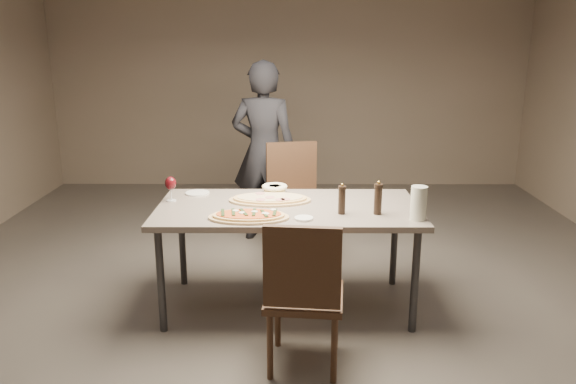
{
  "coord_description": "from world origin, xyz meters",
  "views": [
    {
      "loc": [
        0.01,
        -3.7,
        1.87
      ],
      "look_at": [
        0.0,
        0.0,
        0.85
      ],
      "focal_mm": 35.0,
      "sensor_mm": 36.0,
      "label": 1
    }
  ],
  "objects_px": {
    "zucchini_pizza": "(249,216)",
    "ham_pizza": "(270,199)",
    "pepper_mill_left": "(342,199)",
    "chair_far": "(294,194)",
    "bread_basket": "(275,188)",
    "chair_near": "(304,289)",
    "diner": "(264,152)",
    "carafe": "(419,203)",
    "dining_table": "(288,214)"
  },
  "relations": [
    {
      "from": "zucchini_pizza",
      "to": "ham_pizza",
      "type": "bearing_deg",
      "value": 80.45
    },
    {
      "from": "pepper_mill_left",
      "to": "chair_far",
      "type": "distance_m",
      "value": 1.27
    },
    {
      "from": "bread_basket",
      "to": "chair_far",
      "type": "distance_m",
      "value": 0.75
    },
    {
      "from": "zucchini_pizza",
      "to": "chair_near",
      "type": "xyz_separation_m",
      "value": [
        0.34,
        -0.56,
        -0.25
      ]
    },
    {
      "from": "ham_pizza",
      "to": "chair_far",
      "type": "height_order",
      "value": "chair_far"
    },
    {
      "from": "zucchini_pizza",
      "to": "diner",
      "type": "height_order",
      "value": "diner"
    },
    {
      "from": "pepper_mill_left",
      "to": "diner",
      "type": "bearing_deg",
      "value": 110.03
    },
    {
      "from": "zucchini_pizza",
      "to": "ham_pizza",
      "type": "xyz_separation_m",
      "value": [
        0.12,
        0.4,
        -0.0
      ]
    },
    {
      "from": "ham_pizza",
      "to": "bread_basket",
      "type": "height_order",
      "value": "bread_basket"
    },
    {
      "from": "zucchini_pizza",
      "to": "carafe",
      "type": "bearing_deg",
      "value": 6.76
    },
    {
      "from": "carafe",
      "to": "chair_near",
      "type": "xyz_separation_m",
      "value": [
        -0.74,
        -0.54,
        -0.34
      ]
    },
    {
      "from": "bread_basket",
      "to": "chair_near",
      "type": "height_order",
      "value": "chair_near"
    },
    {
      "from": "dining_table",
      "to": "bread_basket",
      "type": "xyz_separation_m",
      "value": [
        -0.1,
        0.32,
        0.1
      ]
    },
    {
      "from": "chair_far",
      "to": "chair_near",
      "type": "bearing_deg",
      "value": 80.02
    },
    {
      "from": "ham_pizza",
      "to": "bread_basket",
      "type": "distance_m",
      "value": 0.2
    },
    {
      "from": "chair_near",
      "to": "chair_far",
      "type": "xyz_separation_m",
      "value": [
        -0.04,
        1.85,
        0.04
      ]
    },
    {
      "from": "pepper_mill_left",
      "to": "carafe",
      "type": "xyz_separation_m",
      "value": [
        0.48,
        -0.12,
        0.01
      ]
    },
    {
      "from": "diner",
      "to": "chair_near",
      "type": "bearing_deg",
      "value": 109.39
    },
    {
      "from": "chair_near",
      "to": "bread_basket",
      "type": "bearing_deg",
      "value": 105.08
    },
    {
      "from": "dining_table",
      "to": "bread_basket",
      "type": "height_order",
      "value": "bread_basket"
    },
    {
      "from": "dining_table",
      "to": "pepper_mill_left",
      "type": "xyz_separation_m",
      "value": [
        0.35,
        -0.18,
        0.16
      ]
    },
    {
      "from": "carafe",
      "to": "chair_far",
      "type": "distance_m",
      "value": 1.55
    },
    {
      "from": "pepper_mill_left",
      "to": "chair_near",
      "type": "height_order",
      "value": "pepper_mill_left"
    },
    {
      "from": "zucchini_pizza",
      "to": "pepper_mill_left",
      "type": "height_order",
      "value": "pepper_mill_left"
    },
    {
      "from": "dining_table",
      "to": "chair_far",
      "type": "relative_size",
      "value": 1.81
    },
    {
      "from": "diner",
      "to": "zucchini_pizza",
      "type": "bearing_deg",
      "value": 100.66
    },
    {
      "from": "zucchini_pizza",
      "to": "bread_basket",
      "type": "bearing_deg",
      "value": 83.45
    },
    {
      "from": "chair_far",
      "to": "diner",
      "type": "distance_m",
      "value": 0.57
    },
    {
      "from": "ham_pizza",
      "to": "chair_near",
      "type": "height_order",
      "value": "chair_near"
    },
    {
      "from": "pepper_mill_left",
      "to": "carafe",
      "type": "height_order",
      "value": "carafe"
    },
    {
      "from": "bread_basket",
      "to": "dining_table",
      "type": "bearing_deg",
      "value": -72.55
    },
    {
      "from": "dining_table",
      "to": "carafe",
      "type": "height_order",
      "value": "carafe"
    },
    {
      "from": "chair_far",
      "to": "ham_pizza",
      "type": "bearing_deg",
      "value": 67.58
    },
    {
      "from": "diner",
      "to": "carafe",
      "type": "bearing_deg",
      "value": 133.09
    },
    {
      "from": "bread_basket",
      "to": "chair_far",
      "type": "relative_size",
      "value": 0.19
    },
    {
      "from": "ham_pizza",
      "to": "diner",
      "type": "xyz_separation_m",
      "value": [
        -0.1,
        1.3,
        0.08
      ]
    },
    {
      "from": "chair_far",
      "to": "pepper_mill_left",
      "type": "bearing_deg",
      "value": 93.07
    },
    {
      "from": "pepper_mill_left",
      "to": "chair_near",
      "type": "distance_m",
      "value": 0.78
    },
    {
      "from": "dining_table",
      "to": "chair_far",
      "type": "height_order",
      "value": "chair_far"
    },
    {
      "from": "ham_pizza",
      "to": "pepper_mill_left",
      "type": "distance_m",
      "value": 0.57
    },
    {
      "from": "carafe",
      "to": "zucchini_pizza",
      "type": "bearing_deg",
      "value": 179.27
    },
    {
      "from": "dining_table",
      "to": "carafe",
      "type": "bearing_deg",
      "value": -19.42
    },
    {
      "from": "zucchini_pizza",
      "to": "carafe",
      "type": "relative_size",
      "value": 2.39
    },
    {
      "from": "ham_pizza",
      "to": "diner",
      "type": "height_order",
      "value": "diner"
    },
    {
      "from": "chair_near",
      "to": "diner",
      "type": "xyz_separation_m",
      "value": [
        -0.32,
        2.26,
        0.33
      ]
    },
    {
      "from": "ham_pizza",
      "to": "chair_far",
      "type": "bearing_deg",
      "value": 92.66
    },
    {
      "from": "bread_basket",
      "to": "pepper_mill_left",
      "type": "distance_m",
      "value": 0.68
    },
    {
      "from": "bread_basket",
      "to": "carafe",
      "type": "bearing_deg",
      "value": -33.33
    },
    {
      "from": "carafe",
      "to": "pepper_mill_left",
      "type": "bearing_deg",
      "value": 166.4
    },
    {
      "from": "carafe",
      "to": "ham_pizza",
      "type": "bearing_deg",
      "value": 156.79
    }
  ]
}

